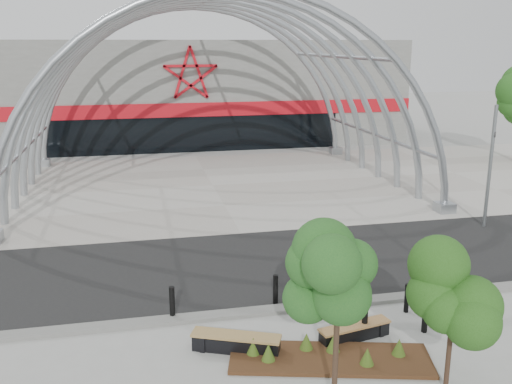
# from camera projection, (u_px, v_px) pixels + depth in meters

# --- Properties ---
(ground) EXTENTS (140.00, 140.00, 0.00)m
(ground) POSITION_uv_depth(u_px,v_px,m) (284.00, 307.00, 17.39)
(ground) COLOR #9A9A95
(ground) RESTS_ON ground
(road) EXTENTS (140.00, 7.00, 0.02)m
(road) POSITION_uv_depth(u_px,v_px,m) (259.00, 264.00, 20.69)
(road) COLOR black
(road) RESTS_ON ground
(forecourt) EXTENTS (60.00, 17.00, 0.04)m
(forecourt) POSITION_uv_depth(u_px,v_px,m) (213.00, 186.00, 32.03)
(forecourt) COLOR #A69F95
(forecourt) RESTS_ON ground
(kerb) EXTENTS (60.00, 0.50, 0.12)m
(kerb) POSITION_uv_depth(u_px,v_px,m) (286.00, 309.00, 17.13)
(kerb) COLOR slate
(kerb) RESTS_ON ground
(arena_building) EXTENTS (34.00, 15.24, 8.00)m
(arena_building) POSITION_uv_depth(u_px,v_px,m) (182.00, 89.00, 47.98)
(arena_building) COLOR slate
(arena_building) RESTS_ON ground
(vault_canopy) EXTENTS (20.80, 15.80, 20.36)m
(vault_canopy) POSITION_uv_depth(u_px,v_px,m) (213.00, 186.00, 32.03)
(vault_canopy) COLOR #9BA1A6
(vault_canopy) RESTS_ON ground
(planting_bed) EXTENTS (5.31, 2.79, 0.54)m
(planting_bed) POSITION_uv_depth(u_px,v_px,m) (327.00, 355.00, 14.45)
(planting_bed) COLOR #321D10
(planting_bed) RESTS_ON ground
(signal_pole) EXTENTS (0.42, 0.73, 5.31)m
(signal_pole) POSITION_uv_depth(u_px,v_px,m) (490.00, 165.00, 24.28)
(signal_pole) COLOR slate
(signal_pole) RESTS_ON ground
(street_tree_0) EXTENTS (1.71, 1.71, 3.90)m
(street_tree_0) POSITION_uv_depth(u_px,v_px,m) (338.00, 288.00, 11.97)
(street_tree_0) COLOR black
(street_tree_0) RESTS_ON ground
(street_tree_1) EXTENTS (1.47, 1.47, 3.48)m
(street_tree_1) POSITION_uv_depth(u_px,v_px,m) (455.00, 290.00, 12.64)
(street_tree_1) COLOR black
(street_tree_1) RESTS_ON ground
(bench_0) EXTENTS (2.35, 1.39, 0.49)m
(bench_0) POSITION_uv_depth(u_px,v_px,m) (236.00, 343.00, 14.82)
(bench_0) COLOR black
(bench_0) RESTS_ON ground
(bench_1) EXTENTS (2.13, 0.88, 0.44)m
(bench_1) POSITION_uv_depth(u_px,v_px,m) (354.00, 332.00, 15.43)
(bench_1) COLOR black
(bench_1) RESTS_ON ground
(bollard_0) EXTENTS (0.16, 0.16, 1.00)m
(bollard_0) POSITION_uv_depth(u_px,v_px,m) (172.00, 303.00, 16.51)
(bollard_0) COLOR black
(bollard_0) RESTS_ON ground
(bollard_1) EXTENTS (0.15, 0.15, 0.96)m
(bollard_1) POSITION_uv_depth(u_px,v_px,m) (276.00, 290.00, 17.45)
(bollard_1) COLOR black
(bollard_1) RESTS_ON ground
(bollard_2) EXTENTS (0.16, 0.16, 1.00)m
(bollard_2) POSITION_uv_depth(u_px,v_px,m) (365.00, 320.00, 15.47)
(bollard_2) COLOR black
(bollard_2) RESTS_ON ground
(bollard_3) EXTENTS (0.16, 0.16, 1.03)m
(bollard_3) POSITION_uv_depth(u_px,v_px,m) (425.00, 315.00, 15.76)
(bollard_3) COLOR black
(bollard_3) RESTS_ON ground
(bollard_4) EXTENTS (0.14, 0.14, 0.89)m
(bollard_4) POSITION_uv_depth(u_px,v_px,m) (407.00, 298.00, 16.95)
(bollard_4) COLOR black
(bollard_4) RESTS_ON ground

